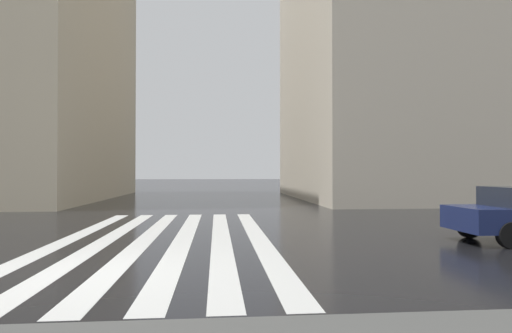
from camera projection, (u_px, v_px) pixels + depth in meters
The scene contains 3 objects.
ground_plane at pixel (88, 273), 7.62m from camera, with size 220.00×220.00×0.00m, color black.
zebra_crossing at pixel (165, 238), 11.68m from camera, with size 13.00×5.50×0.01m.
haussmann_block_corner at pixel (477, 23), 30.71m from camera, with size 17.29×25.66×25.32m.
Camera 1 is at (-7.88, -2.26, 1.77)m, focal length 30.48 mm.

